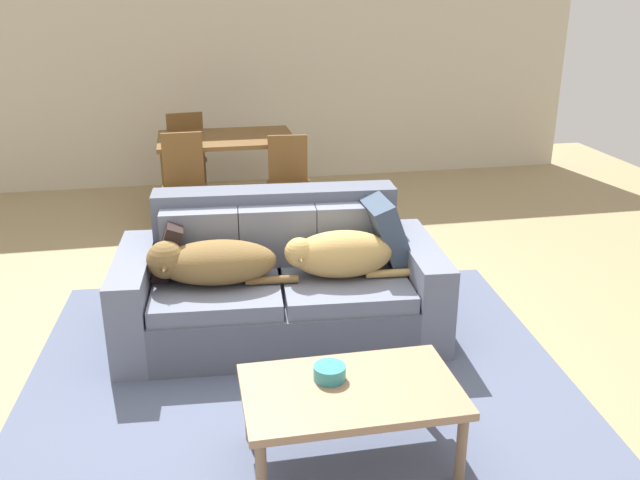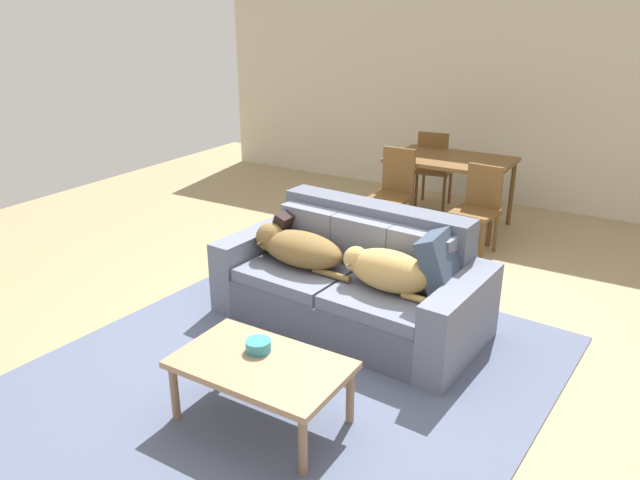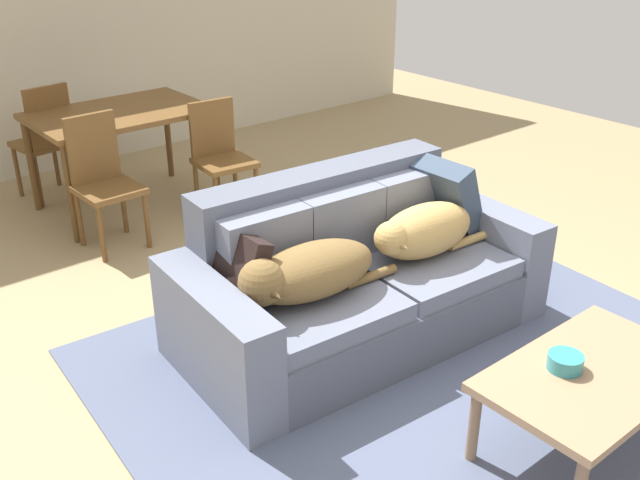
# 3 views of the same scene
# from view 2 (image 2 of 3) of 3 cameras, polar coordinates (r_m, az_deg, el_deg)

# --- Properties ---
(ground_plane) EXTENTS (10.00, 10.00, 0.00)m
(ground_plane) POSITION_cam_2_polar(r_m,az_deg,el_deg) (4.73, 1.51, -8.57)
(ground_plane) COLOR tan
(back_partition) EXTENTS (8.00, 0.12, 2.70)m
(back_partition) POSITION_cam_2_polar(r_m,az_deg,el_deg) (7.90, 16.61, 13.08)
(back_partition) COLOR beige
(back_partition) RESTS_ON ground
(area_rug) EXTENTS (3.36, 3.61, 0.01)m
(area_rug) POSITION_cam_2_polar(r_m,az_deg,el_deg) (4.24, -2.99, -12.40)
(area_rug) COLOR slate
(area_rug) RESTS_ON ground
(couch) EXTENTS (2.10, 1.12, 0.89)m
(couch) POSITION_cam_2_polar(r_m,az_deg,el_deg) (4.76, 3.19, -3.94)
(couch) COLOR #565B6B
(couch) RESTS_ON ground
(dog_on_left_cushion) EXTENTS (0.91, 0.41, 0.29)m
(dog_on_left_cushion) POSITION_cam_2_polar(r_m,az_deg,el_deg) (4.78, -2.14, -0.70)
(dog_on_left_cushion) COLOR brown
(dog_on_left_cushion) RESTS_ON couch
(dog_on_right_cushion) EXTENTS (0.79, 0.35, 0.30)m
(dog_on_right_cushion) POSITION_cam_2_polar(r_m,az_deg,el_deg) (4.37, 6.16, -2.77)
(dog_on_right_cushion) COLOR tan
(dog_on_right_cushion) RESTS_ON couch
(throw_pillow_by_left_arm) EXTENTS (0.23, 0.37, 0.38)m
(throw_pillow_by_left_arm) POSITION_cam_2_polar(r_m,az_deg,el_deg) (5.08, -3.14, 0.94)
(throw_pillow_by_left_arm) COLOR black
(throw_pillow_by_left_arm) RESTS_ON couch
(throw_pillow_by_right_arm) EXTENTS (0.31, 0.47, 0.49)m
(throw_pillow_by_right_arm) POSITION_cam_2_polar(r_m,az_deg,el_deg) (4.38, 11.44, -2.19)
(throw_pillow_by_right_arm) COLOR #37475C
(throw_pillow_by_right_arm) RESTS_ON couch
(coffee_table) EXTENTS (1.01, 0.61, 0.41)m
(coffee_table) POSITION_cam_2_polar(r_m,az_deg,el_deg) (3.64, -5.52, -11.84)
(coffee_table) COLOR tan
(coffee_table) RESTS_ON ground
(bowl_on_coffee_table) EXTENTS (0.15, 0.15, 0.07)m
(bowl_on_coffee_table) POSITION_cam_2_polar(r_m,az_deg,el_deg) (3.71, -5.76, -9.76)
(bowl_on_coffee_table) COLOR teal
(bowl_on_coffee_table) RESTS_ON coffee_table
(dining_table) EXTENTS (1.29, 0.86, 0.78)m
(dining_table) POSITION_cam_2_polar(r_m,az_deg,el_deg) (6.88, 12.09, 6.87)
(dining_table) COLOR brown
(dining_table) RESTS_ON ground
(dining_chair_near_left) EXTENTS (0.41, 0.41, 0.93)m
(dining_chair_near_left) POSITION_cam_2_polar(r_m,az_deg,el_deg) (6.59, 6.91, 4.77)
(dining_chair_near_left) COLOR brown
(dining_chair_near_left) RESTS_ON ground
(dining_chair_near_right) EXTENTS (0.44, 0.44, 0.87)m
(dining_chair_near_right) POSITION_cam_2_polar(r_m,az_deg,el_deg) (6.25, 14.52, 3.14)
(dining_chair_near_right) COLOR brown
(dining_chair_near_right) RESTS_ON ground
(dining_chair_far_left) EXTENTS (0.45, 0.45, 0.94)m
(dining_chair_far_left) POSITION_cam_2_polar(r_m,az_deg,el_deg) (7.54, 10.53, 6.80)
(dining_chair_far_left) COLOR brown
(dining_chair_far_left) RESTS_ON ground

